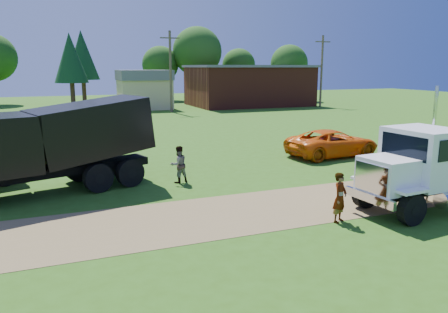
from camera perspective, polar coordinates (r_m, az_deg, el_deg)
name	(u,v)px	position (r m, az deg, el deg)	size (l,w,h in m)	color
ground	(263,209)	(15.98, 5.09, -6.89)	(140.00, 140.00, 0.00)	#2C5412
dirt_track	(263,209)	(15.98, 5.09, -6.87)	(120.00, 4.20, 0.01)	brown
white_semi_tractor	(424,169)	(17.11, 24.63, -1.47)	(7.39, 2.98, 4.39)	black
black_dump_truck	(53,142)	(18.96, -21.49, 1.79)	(8.93, 4.91, 3.80)	black
orange_pickup	(333,143)	(25.89, 13.99, 1.73)	(2.55, 5.53, 1.54)	#DE5A0A
flatbed_trailer	(445,144)	(26.83, 26.95, 1.48)	(8.77, 4.79, 2.15)	#382212
spectator_a	(340,198)	(14.92, 14.90, -5.21)	(0.61, 0.40, 1.68)	#999999
spectator_b	(179,164)	(19.42, -5.94, -1.04)	(0.80, 0.62, 1.65)	#999999
brick_building	(249,85)	(59.06, 3.24, 9.27)	(15.40, 10.40, 5.30)	maroon
tan_shed	(144,89)	(54.66, -10.35, 8.67)	(6.20, 5.40, 4.70)	tan
utility_poles	(171,70)	(50.18, -6.99, 11.14)	(42.20, 0.28, 9.00)	brown
tree_row	(96,57)	(63.86, -16.39, 12.38)	(56.67, 15.60, 11.12)	#321F14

